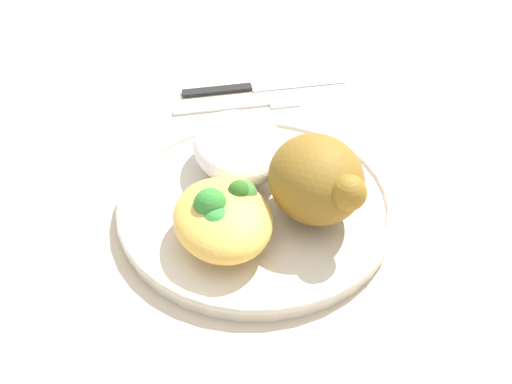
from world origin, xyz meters
The scene contains 7 objects.
ground_plane centered at (0.00, 0.00, 0.00)m, with size 2.00×2.00×0.00m, color beige.
plate centered at (0.00, 0.00, 0.01)m, with size 0.26×0.26×0.02m.
roasted_chicken centered at (0.03, 0.05, 0.05)m, with size 0.10×0.08×0.07m.
rice_pile centered at (-0.05, 0.00, 0.04)m, with size 0.11×0.09×0.04m, color white.
mac_cheese_with_broccoli centered at (0.03, -0.04, 0.04)m, with size 0.10×0.08×0.05m.
fork centered at (-0.17, 0.04, 0.00)m, with size 0.03×0.14×0.01m.
knife centered at (-0.20, 0.06, 0.00)m, with size 0.04×0.19×0.01m.
Camera 1 is at (0.46, -0.14, 0.46)m, focal length 49.79 mm.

